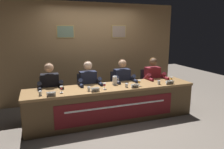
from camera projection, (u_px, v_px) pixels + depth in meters
The scene contains 24 objects.
ground_plane at pixel (112, 119), 4.57m from camera, with size 12.00×12.00×0.00m, color #70665B.
wall_back_panelled at pixel (93, 52), 5.70m from camera, with size 4.77×0.14×2.60m.
conference_table at pixel (114, 98), 4.36m from camera, with size 3.57×0.75×0.73m.
chair_far_left at pixel (51, 98), 4.58m from camera, with size 0.44×0.45×0.90m.
panelist_far_left at pixel (50, 88), 4.34m from camera, with size 0.51×0.48×1.23m.
nameplate_far_left at pixel (51, 94), 3.72m from camera, with size 0.16×0.06×0.08m.
juice_glass_far_left at pixel (61, 88), 3.94m from camera, with size 0.06×0.06×0.12m.
water_cup_far_left at pixel (40, 94), 3.77m from camera, with size 0.06×0.06×0.08m.
chair_center_left at pixel (87, 94), 4.85m from camera, with size 0.44×0.45×0.90m.
panelist_center_left at pixel (89, 84), 4.61m from camera, with size 0.51×0.48×1.23m.
nameplate_center_left at pixel (95, 90), 4.01m from camera, with size 0.16×0.06×0.08m.
juice_glass_center_left at pixel (105, 85), 4.18m from camera, with size 0.06×0.06×0.12m.
water_cup_center_left at pixel (89, 89), 4.05m from camera, with size 0.06×0.06×0.08m.
chair_center_right at pixel (120, 91), 5.13m from camera, with size 0.44×0.45×0.90m.
panelist_center_right at pixel (123, 81), 4.89m from camera, with size 0.51×0.48×1.23m.
nameplate_center_right at pixel (135, 86), 4.29m from camera, with size 0.16×0.06×0.08m.
juice_glass_center_right at pixel (139, 82), 4.42m from camera, with size 0.06×0.06×0.12m.
water_cup_center_right at pixel (127, 86), 4.31m from camera, with size 0.06×0.06×0.08m.
chair_far_right at pixel (149, 88), 5.40m from camera, with size 0.44×0.45×0.90m.
panelist_far_right at pixel (154, 79), 5.16m from camera, with size 0.51×0.48×1.23m.
nameplate_far_right at pixel (170, 82), 4.58m from camera, with size 0.19×0.06×0.08m.
juice_glass_far_right at pixel (171, 79), 4.72m from camera, with size 0.06×0.06×0.12m.
water_cup_far_right at pixel (159, 83), 4.56m from camera, with size 0.06×0.06×0.08m.
water_pitcher_central at pixel (115, 80), 4.51m from camera, with size 0.15×0.10×0.21m.
Camera 1 is at (-1.45, -4.02, 1.88)m, focal length 33.70 mm.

